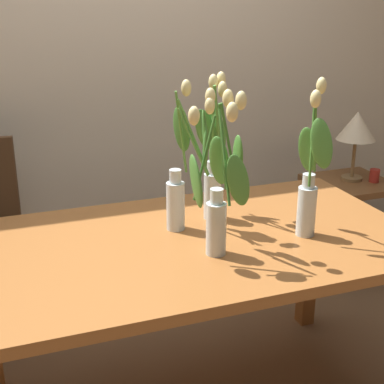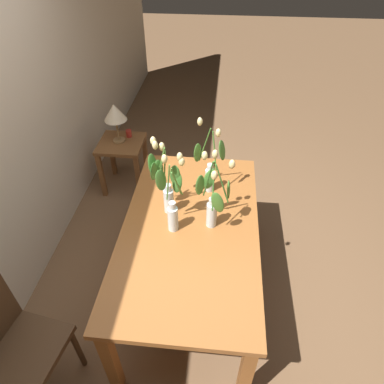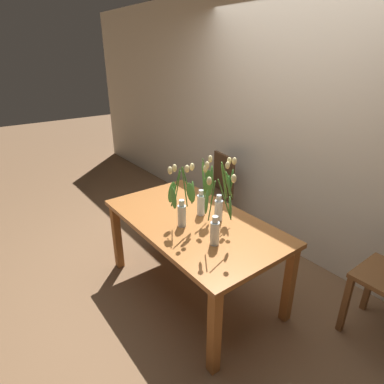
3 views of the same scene
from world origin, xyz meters
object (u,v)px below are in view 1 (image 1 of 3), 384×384
at_px(tulip_vase_1, 309,186).
at_px(pillar_candle, 374,176).
at_px(dining_table, 194,262).
at_px(tulip_vase_0, 213,163).
at_px(tulip_vase_3, 219,192).
at_px(table_lamp, 357,128).
at_px(side_table, 349,200).
at_px(tulip_vase_2, 185,173).

distance_m(tulip_vase_1, pillar_candle, 1.36).
relative_size(dining_table, tulip_vase_0, 2.91).
xyz_separation_m(tulip_vase_3, table_lamp, (1.25, 1.00, -0.10)).
relative_size(tulip_vase_1, side_table, 1.00).
bearing_deg(table_lamp, tulip_vase_2, -149.89).
height_order(dining_table, tulip_vase_3, tulip_vase_3).
relative_size(dining_table, tulip_vase_2, 2.95).
height_order(tulip_vase_2, tulip_vase_3, same).
xyz_separation_m(tulip_vase_1, pillar_candle, (0.99, 0.87, -0.34)).
relative_size(tulip_vase_3, side_table, 0.98).
distance_m(tulip_vase_0, pillar_candle, 1.41).
height_order(tulip_vase_0, tulip_vase_2, tulip_vase_0).
height_order(dining_table, tulip_vase_0, tulip_vase_0).
height_order(tulip_vase_1, side_table, tulip_vase_1).
distance_m(dining_table, tulip_vase_3, 0.34).
height_order(tulip_vase_2, table_lamp, tulip_vase_2).
distance_m(tulip_vase_2, table_lamp, 1.49).
distance_m(tulip_vase_2, tulip_vase_3, 0.25).
distance_m(tulip_vase_0, table_lamp, 1.32).
bearing_deg(tulip_vase_1, table_lamp, 46.91).
bearing_deg(pillar_candle, tulip_vase_2, -154.26).
bearing_deg(tulip_vase_2, tulip_vase_0, 29.98).
distance_m(tulip_vase_0, side_table, 1.39).
xyz_separation_m(tulip_vase_0, tulip_vase_1, (0.25, -0.29, -0.03)).
bearing_deg(pillar_candle, tulip_vase_1, -138.48).
bearing_deg(tulip_vase_2, tulip_vase_3, -83.16).
bearing_deg(dining_table, pillar_candle, 29.24).
height_order(table_lamp, pillar_candle, table_lamp).
bearing_deg(pillar_candle, table_lamp, 139.80).
bearing_deg(table_lamp, pillar_candle, -40.20).
height_order(dining_table, side_table, dining_table).
relative_size(tulip_vase_0, tulip_vase_1, 1.00).
height_order(tulip_vase_3, table_lamp, tulip_vase_3).
distance_m(tulip_vase_3, side_table, 1.66).
height_order(tulip_vase_1, tulip_vase_3, tulip_vase_1).
distance_m(tulip_vase_0, tulip_vase_2, 0.16).
height_order(side_table, pillar_candle, pillar_candle).
xyz_separation_m(tulip_vase_0, tulip_vase_3, (-0.11, -0.33, 0.00)).
xyz_separation_m(tulip_vase_0, pillar_candle, (1.24, 0.58, -0.37)).
bearing_deg(table_lamp, tulip_vase_0, -149.87).
xyz_separation_m(dining_table, table_lamp, (1.29, 0.86, 0.21)).
relative_size(tulip_vase_1, tulip_vase_3, 1.02).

